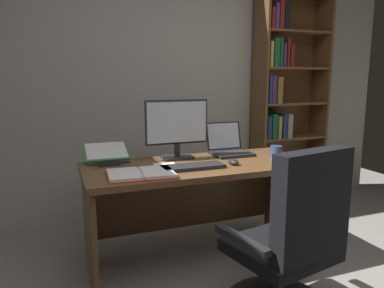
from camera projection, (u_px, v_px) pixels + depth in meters
name	position (u px, v px, depth m)	size (l,w,h in m)	color
wall_back	(170.00, 68.00, 3.48)	(4.81, 0.12, 2.81)	#B2ADA3
desk	(195.00, 188.00, 2.68)	(1.60, 0.69, 0.73)	brown
bookshelf	(283.00, 104.00, 3.74)	(0.76, 0.29, 2.12)	brown
office_chair	(291.00, 250.00, 1.96)	(0.67, 0.60, 0.98)	#232326
monitor	(177.00, 129.00, 2.71)	(0.48, 0.16, 0.44)	#232326
laptop	(229.00, 148.00, 2.89)	(0.30, 0.30, 0.24)	#232326
keyboard	(193.00, 167.00, 2.44)	(0.42, 0.15, 0.02)	#232326
computer_mouse	(233.00, 162.00, 2.54)	(0.06, 0.10, 0.04)	#232326
reading_stand_with_book	(107.00, 153.00, 2.61)	(0.31, 0.26, 0.13)	#232326
open_binder	(141.00, 174.00, 2.26)	(0.43, 0.32, 0.02)	#DB422D
notepad	(167.00, 167.00, 2.46)	(0.15, 0.21, 0.01)	white
pen	(170.00, 165.00, 2.47)	(0.01, 0.01, 0.14)	black
coffee_mug	(276.00, 152.00, 2.77)	(0.09, 0.09, 0.09)	#334C7A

